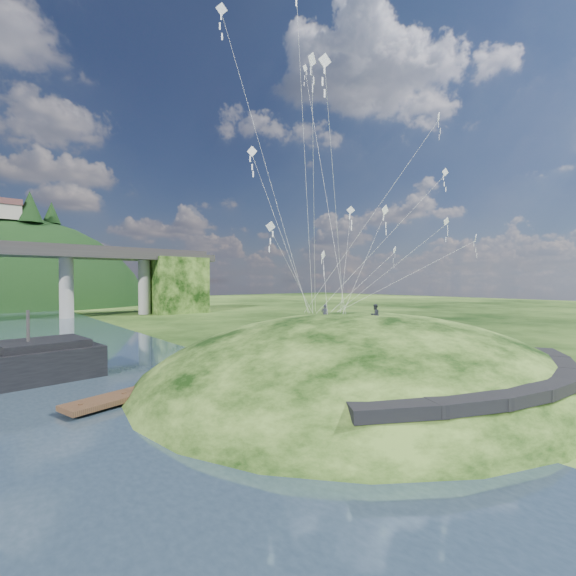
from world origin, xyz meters
TOP-DOWN VIEW (x-y plane):
  - ground at (0.00, 0.00)m, footprint 320.00×320.00m
  - grass_hill at (8.00, 2.00)m, footprint 36.00×32.00m
  - footpath at (7.46, -9.74)m, footprint 22.29×5.84m
  - wooden_dock at (-5.81, 7.80)m, footprint 12.48×5.21m
  - kite_flyers at (7.59, 1.59)m, footprint 2.84×4.01m
  - kite_swarm at (6.07, 2.14)m, footprint 19.96×11.78m

SIDE VIEW (x-z plane):
  - grass_hill at x=8.00m, z-range -8.00..5.00m
  - ground at x=0.00m, z-range 0.00..0.00m
  - wooden_dock at x=-5.81m, z-range -0.05..0.83m
  - footpath at x=7.46m, z-range 1.67..2.50m
  - kite_flyers at x=7.59m, z-range 4.92..6.63m
  - kite_swarm at x=6.07m, z-range 7.62..27.01m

